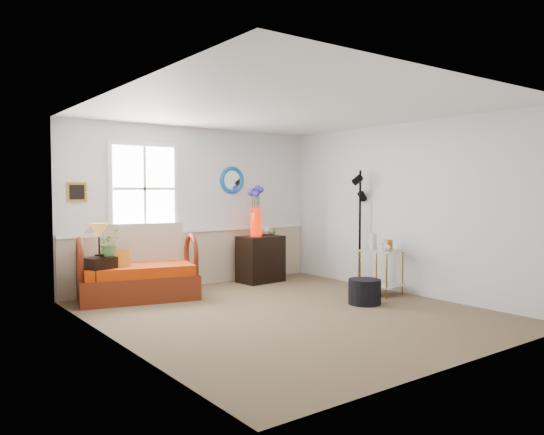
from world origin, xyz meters
TOP-DOWN VIEW (x-y plane):
  - floor at (0.00, 0.00)m, footprint 4.50×5.00m
  - ceiling at (0.00, 0.00)m, footprint 4.50×5.00m
  - walls at (0.00, 0.00)m, footprint 4.51×5.01m
  - wainscot at (0.00, 2.48)m, footprint 4.46×0.02m
  - chair_rail at (0.00, 2.47)m, footprint 4.46×0.04m
  - window at (-0.90, 2.47)m, footprint 1.14×0.06m
  - picture at (-1.92, 2.48)m, footprint 0.28×0.03m
  - mirror at (0.70, 2.48)m, footprint 0.47×0.07m
  - loveseat at (-1.22, 2.00)m, footprint 1.81×1.29m
  - throw_pillow at (-1.55, 1.98)m, footprint 0.39×0.12m
  - lamp_stand at (-1.80, 1.96)m, footprint 0.47×0.47m
  - table_lamp at (-1.78, 1.97)m, footprint 0.32×0.32m
  - potted_plant at (-1.65, 1.97)m, footprint 0.50×0.51m
  - cabinet at (1.04, 2.10)m, footprint 0.77×0.53m
  - flower_vase at (0.97, 2.14)m, footprint 0.31×0.31m
  - side_table at (1.84, 0.09)m, footprint 0.63×0.63m
  - tabletop_items at (1.88, 0.11)m, footprint 0.43×0.43m
  - floor_lamp at (2.08, 0.78)m, footprint 0.31×0.31m
  - ottoman at (1.17, -0.20)m, footprint 0.56×0.56m

SIDE VIEW (x-z plane):
  - floor at x=0.00m, z-range -0.01..0.01m
  - ottoman at x=1.17m, z-range 0.00..0.35m
  - lamp_stand at x=-1.80m, z-range 0.00..0.66m
  - side_table at x=1.84m, z-range 0.00..0.68m
  - cabinet at x=1.04m, z-range 0.00..0.79m
  - wainscot at x=0.00m, z-range 0.00..0.90m
  - loveseat at x=-1.22m, z-range 0.00..1.07m
  - throw_pillow at x=-1.55m, z-range 0.35..0.74m
  - potted_plant at x=-1.65m, z-range 0.66..0.95m
  - tabletop_items at x=1.88m, z-range 0.68..0.93m
  - table_lamp at x=-1.78m, z-range 0.66..1.12m
  - chair_rail at x=0.00m, z-range 0.89..0.95m
  - floor_lamp at x=2.08m, z-range 0.00..1.90m
  - flower_vase at x=0.97m, z-range 0.79..1.63m
  - walls at x=0.00m, z-range 0.00..2.60m
  - picture at x=-1.92m, z-range 1.41..1.69m
  - window at x=-0.90m, z-range 0.88..2.32m
  - mirror at x=0.70m, z-range 1.51..1.99m
  - ceiling at x=0.00m, z-range 2.60..2.60m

